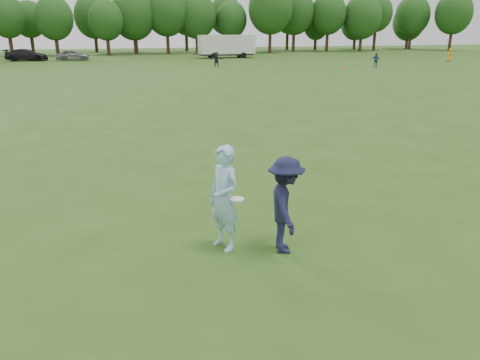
{
  "coord_description": "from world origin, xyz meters",
  "views": [
    {
      "loc": [
        -2.89,
        -7.71,
        4.1
      ],
      "look_at": [
        -0.33,
        1.17,
        1.1
      ],
      "focal_mm": 35.0,
      "sensor_mm": 36.0,
      "label": 1
    }
  ],
  "objects": [
    {
      "name": "treeline",
      "position": [
        2.81,
        76.9,
        6.26
      ],
      "size": [
        130.35,
        18.39,
        11.74
      ],
      "color": "#332114",
      "rests_on": "ground"
    },
    {
      "name": "player_far_d",
      "position": [
        9.53,
        44.86,
        0.8
      ],
      "size": [
        1.56,
        0.84,
        1.6
      ],
      "primitive_type": "imported",
      "rotation": [
        0.0,
        0.0,
        -0.26
      ],
      "color": "#242424",
      "rests_on": "ground"
    },
    {
      "name": "car_e",
      "position": [
        -6.48,
        60.15,
        0.72
      ],
      "size": [
        4.27,
        1.82,
        1.44
      ],
      "primitive_type": "imported",
      "rotation": [
        0.0,
        0.0,
        1.6
      ],
      "color": "slate",
      "rests_on": "ground"
    },
    {
      "name": "player_far_b",
      "position": [
        25.93,
        38.65,
        0.78
      ],
      "size": [
        0.92,
        0.91,
        1.56
      ],
      "primitive_type": "imported",
      "rotation": [
        0.0,
        0.0,
        -0.78
      ],
      "color": "navy",
      "rests_on": "ground"
    },
    {
      "name": "cargo_trailer",
      "position": [
        14.75,
        60.45,
        1.78
      ],
      "size": [
        9.0,
        2.75,
        3.2
      ],
      "color": "white",
      "rests_on": "ground"
    },
    {
      "name": "field_cone",
      "position": [
        22.14,
        38.95,
        0.15
      ],
      "size": [
        0.28,
        0.28,
        0.3
      ],
      "primitive_type": "cone",
      "color": "#FF480D",
      "rests_on": "ground"
    },
    {
      "name": "ground",
      "position": [
        0.0,
        0.0,
        0.0
      ],
      "size": [
        200.0,
        200.0,
        0.0
      ],
      "primitive_type": "plane",
      "color": "#2C4A14",
      "rests_on": "ground"
    },
    {
      "name": "defender",
      "position": [
        0.21,
        -0.05,
        0.94
      ],
      "size": [
        0.96,
        1.34,
        1.87
      ],
      "primitive_type": "imported",
      "rotation": [
        0.0,
        0.0,
        1.34
      ],
      "color": "#191A37",
      "rests_on": "ground"
    },
    {
      "name": "disc_in_play",
      "position": [
        -0.7,
        0.09,
        1.1
      ],
      "size": [
        0.31,
        0.31,
        0.05
      ],
      "color": "white",
      "rests_on": "ground"
    },
    {
      "name": "player_far_c",
      "position": [
        40.59,
        44.85,
        0.82
      ],
      "size": [
        0.91,
        0.95,
        1.64
      ],
      "primitive_type": "imported",
      "rotation": [
        0.0,
        0.0,
        2.25
      ],
      "color": "orange",
      "rests_on": "ground"
    },
    {
      "name": "thrower",
      "position": [
        -0.87,
        0.39,
        1.03
      ],
      "size": [
        0.76,
        0.89,
        2.05
      ],
      "primitive_type": "imported",
      "rotation": [
        0.0,
        0.0,
        -1.13
      ],
      "color": "#95C7E7",
      "rests_on": "ground"
    },
    {
      "name": "car_d",
      "position": [
        -12.29,
        61.12,
        0.77
      ],
      "size": [
        5.52,
        2.78,
        1.54
      ],
      "primitive_type": "imported",
      "rotation": [
        0.0,
        0.0,
        1.45
      ],
      "color": "black",
      "rests_on": "ground"
    }
  ]
}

